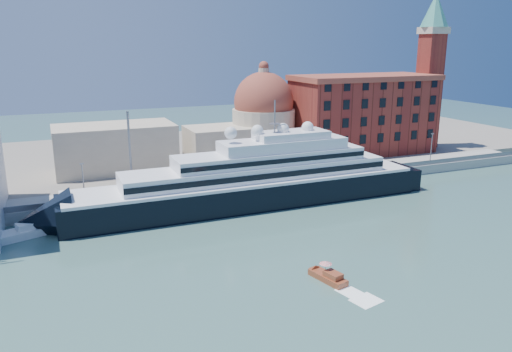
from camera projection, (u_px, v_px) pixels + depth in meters
name	position (u px, v px, depth m)	size (l,w,h in m)	color
ground	(281.00, 245.00, 87.03)	(400.00, 400.00, 0.00)	#3A645E
quay	(219.00, 188.00, 116.99)	(180.00, 10.00, 2.50)	gray
land	(176.00, 155.00, 153.57)	(260.00, 72.00, 2.00)	slate
quay_fence	(225.00, 186.00, 112.51)	(180.00, 0.10, 1.20)	slate
superyacht	(238.00, 186.00, 106.64)	(88.27, 12.24, 26.38)	black
service_barge	(19.00, 234.00, 90.22)	(12.59, 7.72, 2.69)	white
water_taxi	(329.00, 276.00, 73.80)	(3.60, 6.77, 3.06)	maroon
warehouse	(363.00, 114.00, 149.34)	(43.00, 19.00, 23.25)	maroon
campanile	(431.00, 62.00, 154.52)	(8.40, 8.40, 47.00)	maroon
church	(212.00, 130.00, 138.04)	(66.00, 18.00, 25.50)	beige
lamp_posts	(165.00, 159.00, 108.49)	(120.80, 2.40, 18.00)	slate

